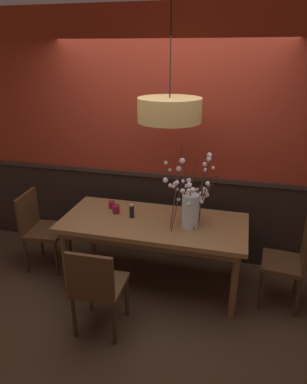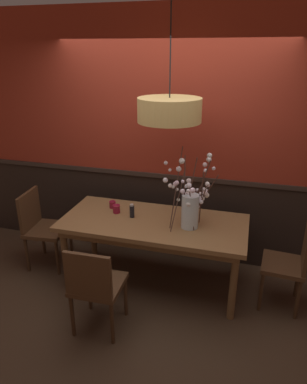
{
  "view_description": "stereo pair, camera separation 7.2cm",
  "coord_description": "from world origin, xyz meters",
  "views": [
    {
      "loc": [
        0.81,
        -3.15,
        2.39
      ],
      "look_at": [
        0.0,
        0.0,
        1.08
      ],
      "focal_mm": 33.0,
      "sensor_mm": 36.0,
      "label": 1
    },
    {
      "loc": [
        0.88,
        -3.13,
        2.39
      ],
      "look_at": [
        0.0,
        0.0,
        1.08
      ],
      "focal_mm": 33.0,
      "sensor_mm": 36.0,
      "label": 2
    }
  ],
  "objects": [
    {
      "name": "candle_holder_nearer_edge",
      "position": [
        -0.44,
        0.08,
        0.8
      ],
      "size": [
        0.08,
        0.08,
        0.09
      ],
      "color": "maroon",
      "rests_on": "dining_table"
    },
    {
      "name": "condiment_bottle",
      "position": [
        -0.24,
        0.02,
        0.83
      ],
      "size": [
        0.05,
        0.05,
        0.15
      ],
      "color": "black",
      "rests_on": "dining_table"
    },
    {
      "name": "chair_near_side_left",
      "position": [
        -0.29,
        -0.83,
        0.5
      ],
      "size": [
        0.44,
        0.44,
        0.88
      ],
      "color": "#4C301C",
      "rests_on": "ground"
    },
    {
      "name": "pendant_lamp",
      "position": [
        0.15,
        -0.0,
        1.89
      ],
      "size": [
        0.58,
        0.58,
        1.06
      ],
      "color": "tan"
    },
    {
      "name": "ground_plane",
      "position": [
        0.0,
        0.0,
        0.0
      ],
      "size": [
        24.0,
        24.0,
        0.0
      ],
      "primitive_type": "plane",
      "color": "#422D1E"
    },
    {
      "name": "back_wall",
      "position": [
        0.0,
        0.7,
        1.41
      ],
      "size": [
        5.5,
        0.14,
        2.84
      ],
      "color": "black",
      "rests_on": "ground"
    },
    {
      "name": "chair_far_side_right",
      "position": [
        0.27,
        0.87,
        0.53
      ],
      "size": [
        0.41,
        0.41,
        0.97
      ],
      "color": "#4C301C",
      "rests_on": "ground"
    },
    {
      "name": "chair_head_east_end",
      "position": [
        1.37,
        0.01,
        0.51
      ],
      "size": [
        0.43,
        0.44,
        0.91
      ],
      "color": "#4C301C",
      "rests_on": "ground"
    },
    {
      "name": "chair_head_west_end",
      "position": [
        -1.36,
        0.02,
        0.51
      ],
      "size": [
        0.47,
        0.49,
        0.91
      ],
      "color": "#4C301C",
      "rests_on": "ground"
    },
    {
      "name": "vase_with_blossoms",
      "position": [
        0.38,
        -0.02,
        0.98
      ],
      "size": [
        0.53,
        0.48,
        0.77
      ],
      "color": "silver",
      "rests_on": "dining_table"
    },
    {
      "name": "candle_holder_nearer_center",
      "position": [
        -0.53,
        0.19,
        0.8
      ],
      "size": [
        0.07,
        0.07,
        0.08
      ],
      "color": "maroon",
      "rests_on": "dining_table"
    },
    {
      "name": "dining_table",
      "position": [
        0.0,
        0.0,
        0.67
      ],
      "size": [
        1.9,
        0.85,
        0.76
      ],
      "color": "olive",
      "rests_on": "ground"
    }
  ]
}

